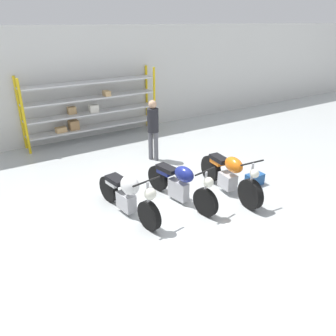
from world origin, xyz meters
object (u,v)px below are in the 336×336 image
object	(u,v)px
motorcycle_white	(128,194)
motorcycle_blue	(181,183)
shelving_rack	(91,107)
person_browsing	(153,126)
motorcycle_orange	(230,175)
toolbox	(255,179)

from	to	relation	value
motorcycle_white	motorcycle_blue	distance (m)	1.21
shelving_rack	motorcycle_blue	size ratio (longest dim) A/B	2.12
motorcycle_white	person_browsing	xyz separation A→B (m)	(1.94, 2.28, 0.56)
person_browsing	motorcycle_blue	bearing A→B (deg)	44.26
motorcycle_white	person_browsing	bearing A→B (deg)	131.39
motorcycle_orange	person_browsing	distance (m)	2.82
motorcycle_orange	person_browsing	size ratio (longest dim) A/B	1.24
toolbox	shelving_rack	bearing A→B (deg)	110.65
motorcycle_white	motorcycle_orange	size ratio (longest dim) A/B	0.95
motorcycle_blue	motorcycle_orange	size ratio (longest dim) A/B	0.98
motorcycle_orange	toolbox	distance (m)	0.91
motorcycle_orange	shelving_rack	bearing A→B (deg)	-162.17
motorcycle_blue	motorcycle_white	bearing A→B (deg)	-106.64
motorcycle_orange	toolbox	bearing A→B (deg)	94.36
motorcycle_blue	toolbox	world-z (taller)	motorcycle_blue
toolbox	person_browsing	bearing A→B (deg)	115.22
shelving_rack	motorcycle_white	size ratio (longest dim) A/B	2.19
toolbox	motorcycle_blue	bearing A→B (deg)	171.83
person_browsing	toolbox	distance (m)	3.15
motorcycle_white	motorcycle_blue	size ratio (longest dim) A/B	0.97
motorcycle_white	motorcycle_orange	world-z (taller)	motorcycle_orange
motorcycle_white	motorcycle_blue	bearing A→B (deg)	74.18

